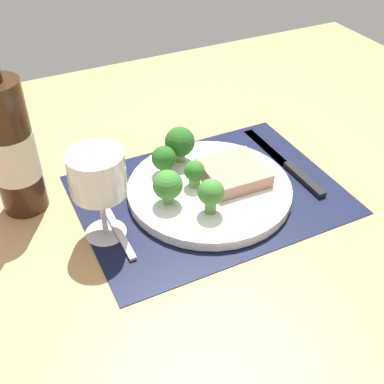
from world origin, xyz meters
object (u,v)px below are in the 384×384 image
plate (209,189)px  steak (234,172)px  knife (289,165)px  wine_bottle (11,147)px  fork (110,216)px  wine_glass (98,178)px

plate → steak: bearing=0.6°
steak → knife: steak is taller
plate → wine_bottle: bearing=159.1°
knife → fork: bearing=178.4°
plate → knife: 15.75cm
knife → wine_glass: 34.87cm
wine_glass → plate: bearing=4.1°
wine_bottle → plate: bearing=-20.9°
steak → wine_glass: size_ratio=0.67×
plate → fork: 16.26cm
steak → knife: (11.34, 0.48, -2.44)cm
fork → wine_glass: (-1.59, -2.70, 9.53)cm
plate → steak: (4.39, 0.05, 1.94)cm
steak → wine_bottle: wine_bottle is taller
wine_bottle → wine_glass: 14.79cm
steak → wine_glass: (-22.17, -1.33, 7.04)cm
wine_bottle → wine_glass: size_ratio=2.14×
steak → fork: bearing=176.2°
wine_glass → fork: bearing=59.5°
knife → wine_bottle: bearing=167.1°
knife → wine_glass: size_ratio=1.64×
fork → wine_glass: 10.03cm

